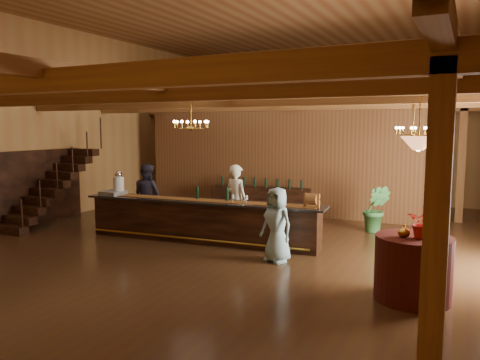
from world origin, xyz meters
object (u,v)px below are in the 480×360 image
at_px(tasting_bar, 201,221).
at_px(chandelier_right, 413,130).
at_px(raffle_drum, 312,199).
at_px(round_table, 413,268).
at_px(beverage_dispenser, 119,183).
at_px(backbar_shelf, 260,201).
at_px(staff_second, 147,195).
at_px(guest, 277,225).
at_px(floor_plant, 376,209).
at_px(bartender, 236,201).
at_px(pendant_lamp, 419,143).
at_px(chandelier_left, 191,124).

relative_size(tasting_bar, chandelier_right, 7.28).
xyz_separation_m(raffle_drum, round_table, (2.22, -1.88, -0.64)).
distance_m(beverage_dispenser, chandelier_right, 7.17).
bearing_deg(backbar_shelf, staff_second, -134.23).
bearing_deg(beverage_dispenser, guest, -7.34).
relative_size(staff_second, floor_plant, 1.39).
relative_size(raffle_drum, guest, 0.23).
height_order(tasting_bar, staff_second, staff_second).
height_order(backbar_shelf, bartender, bartender).
height_order(tasting_bar, backbar_shelf, tasting_bar).
relative_size(round_table, pendant_lamp, 1.27).
height_order(tasting_bar, bartender, bartender).
height_order(tasting_bar, pendant_lamp, pendant_lamp).
bearing_deg(bartender, backbar_shelf, -60.11).
relative_size(chandelier_left, pendant_lamp, 0.89).
bearing_deg(guest, backbar_shelf, 136.41).
distance_m(bartender, guest, 2.24).
bearing_deg(guest, chandelier_left, -177.03).
bearing_deg(tasting_bar, raffle_drum, -0.99).
bearing_deg(beverage_dispenser, round_table, -12.30).
xyz_separation_m(tasting_bar, pendant_lamp, (4.80, -1.70, 1.91)).
height_order(guest, floor_plant, guest).
relative_size(chandelier_left, staff_second, 0.48).
xyz_separation_m(backbar_shelf, staff_second, (-2.09, -2.74, 0.41)).
bearing_deg(chandelier_left, beverage_dispenser, -177.30).
bearing_deg(staff_second, pendant_lamp, 168.02).
height_order(chandelier_left, staff_second, chandelier_left).
height_order(backbar_shelf, guest, guest).
xyz_separation_m(round_table, staff_second, (-6.99, 2.57, 0.34)).
height_order(tasting_bar, beverage_dispenser, beverage_dispenser).
xyz_separation_m(chandelier_right, guest, (-2.11, -3.17, -1.82)).
height_order(raffle_drum, backbar_shelf, raffle_drum).
relative_size(raffle_drum, backbar_shelf, 0.11).
distance_m(round_table, guest, 2.82).
bearing_deg(round_table, bartender, 149.92).
xyz_separation_m(chandelier_right, bartender, (-3.76, -1.66, -1.69)).
height_order(raffle_drum, pendant_lamp, pendant_lamp).
relative_size(chandelier_right, floor_plant, 0.67).
distance_m(beverage_dispenser, floor_plant, 6.44).
relative_size(pendant_lamp, floor_plant, 0.75).
bearing_deg(raffle_drum, pendant_lamp, -40.27).
distance_m(raffle_drum, round_table, 2.98).
bearing_deg(bartender, pendant_lamp, 167.34).
bearing_deg(beverage_dispenser, staff_second, 85.50).
relative_size(tasting_bar, round_table, 5.09).
xyz_separation_m(beverage_dispenser, chandelier_left, (2.07, 0.10, 1.45)).
bearing_deg(tasting_bar, bartender, 51.41).
height_order(chandelier_left, floor_plant, chandelier_left).
height_order(beverage_dispenser, pendant_lamp, pendant_lamp).
bearing_deg(pendant_lamp, bartender, 149.92).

